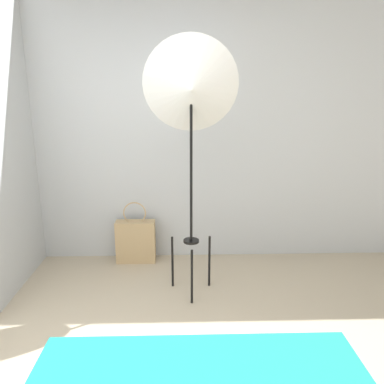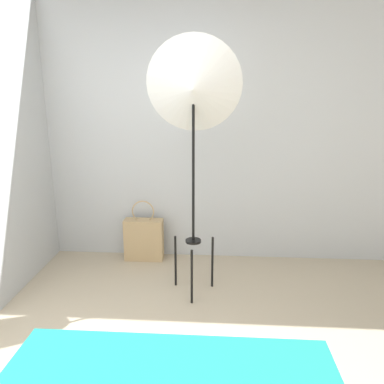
{
  "view_description": "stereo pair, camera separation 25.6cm",
  "coord_description": "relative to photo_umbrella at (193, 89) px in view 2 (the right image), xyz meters",
  "views": [
    {
      "loc": [
        0.11,
        -1.48,
        1.65
      ],
      "look_at": [
        0.19,
        1.21,
        0.93
      ],
      "focal_mm": 35.0,
      "sensor_mm": 36.0,
      "label": 1
    },
    {
      "loc": [
        0.37,
        -1.48,
        1.65
      ],
      "look_at": [
        0.19,
        1.21,
        0.93
      ],
      "focal_mm": 35.0,
      "sensor_mm": 36.0,
      "label": 2
    }
  ],
  "objects": [
    {
      "name": "wall_back",
      "position": [
        -0.19,
        0.76,
        -0.37
      ],
      "size": [
        8.0,
        0.05,
        2.6
      ],
      "color": "#B7BCC1",
      "rests_on": "ground_plane"
    },
    {
      "name": "tote_bag",
      "position": [
        -0.54,
        0.6,
        -1.45
      ],
      "size": [
        0.38,
        0.14,
        0.62
      ],
      "color": "tan",
      "rests_on": "ground_plane"
    },
    {
      "name": "photo_umbrella",
      "position": [
        0.0,
        0.0,
        0.0
      ],
      "size": [
        0.74,
        0.38,
        2.07
      ],
      "color": "black",
      "rests_on": "ground_plane"
    }
  ]
}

